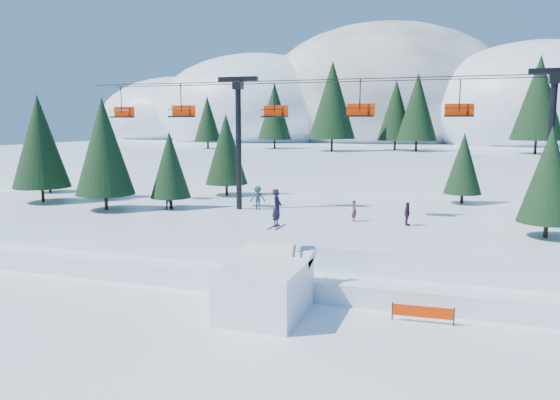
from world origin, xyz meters
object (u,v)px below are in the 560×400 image
(jump_kicker, at_px, (266,287))
(chairlift, at_px, (362,122))
(banner_near, at_px, (423,312))
(banner_far, at_px, (544,314))

(jump_kicker, distance_m, chairlift, 17.41)
(banner_near, xyz_separation_m, banner_far, (5.36, 1.55, 0.00))
(banner_near, distance_m, banner_far, 5.58)
(jump_kicker, xyz_separation_m, banner_near, (7.38, 1.21, -0.84))
(banner_far, bearing_deg, jump_kicker, -167.79)
(chairlift, distance_m, banner_far, 18.81)
(jump_kicker, xyz_separation_m, chairlift, (1.90, 15.38, 7.94))
(chairlift, relative_size, banner_near, 16.21)
(jump_kicker, relative_size, chairlift, 0.13)
(chairlift, height_order, banner_near, chairlift)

